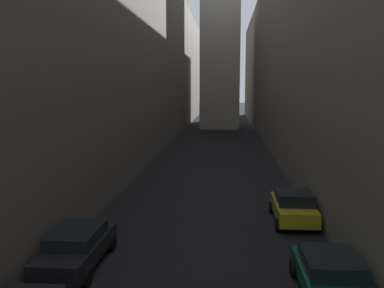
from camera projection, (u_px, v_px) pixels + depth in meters
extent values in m
plane|color=black|center=(216.00, 149.00, 44.16)|extent=(264.00, 264.00, 0.00)
cube|color=#60594F|center=(119.00, 56.00, 45.65)|extent=(10.82, 108.00, 20.01)
cube|color=#60594F|center=(325.00, 58.00, 43.84)|extent=(12.08, 108.00, 19.38)
cube|color=#9E9384|center=(221.00, 1.00, 64.05)|extent=(6.18, 6.18, 39.92)
cube|color=black|center=(77.00, 249.00, 15.14)|extent=(1.78, 4.52, 0.64)
cube|color=black|center=(77.00, 235.00, 15.12)|extent=(1.64, 2.47, 0.47)
cylinder|color=black|center=(70.00, 241.00, 16.78)|extent=(0.22, 0.63, 0.63)
cylinder|color=black|center=(112.00, 243.00, 16.63)|extent=(0.22, 0.63, 0.63)
cylinder|color=black|center=(35.00, 276.00, 13.75)|extent=(0.22, 0.63, 0.63)
cylinder|color=black|center=(87.00, 278.00, 13.60)|extent=(0.22, 0.63, 0.63)
cube|color=#05472D|center=(331.00, 280.00, 12.82)|extent=(1.85, 4.17, 0.56)
cube|color=black|center=(331.00, 263.00, 12.86)|extent=(1.70, 2.14, 0.50)
cylinder|color=black|center=(294.00, 268.00, 14.33)|extent=(0.22, 0.63, 0.63)
cylinder|color=black|center=(348.00, 270.00, 14.18)|extent=(0.22, 0.63, 0.63)
cube|color=#A59919|center=(293.00, 209.00, 20.12)|extent=(1.80, 4.03, 0.68)
cube|color=black|center=(294.00, 197.00, 19.97)|extent=(1.66, 1.99, 0.56)
cylinder|color=black|center=(271.00, 207.00, 21.59)|extent=(0.22, 0.60, 0.60)
cylinder|color=black|center=(306.00, 208.00, 21.45)|extent=(0.22, 0.60, 0.60)
cylinder|color=black|center=(278.00, 225.00, 18.89)|extent=(0.22, 0.60, 0.60)
cylinder|color=black|center=(318.00, 226.00, 18.74)|extent=(0.22, 0.60, 0.60)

